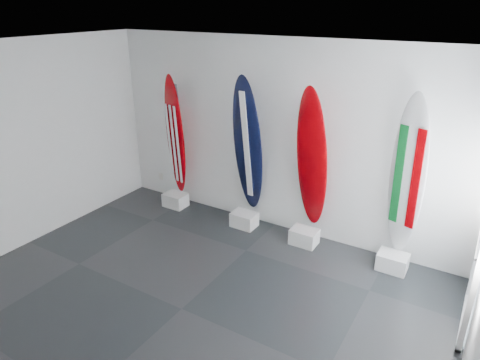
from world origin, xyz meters
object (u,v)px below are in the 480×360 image
Objects in this scene: surfboard_usa at (175,136)px; surfboard_swiss at (312,160)px; surfboard_navy at (248,146)px; surfboard_italy at (407,177)px.

surfboard_swiss is at bearing 14.21° from surfboard_usa.
surfboard_navy is 1.07m from surfboard_swiss.
surfboard_italy is (1.32, 0.00, 0.02)m from surfboard_swiss.
surfboard_usa is 1.45m from surfboard_navy.
surfboard_navy is 1.02× the size of surfboard_italy.
surfboard_navy is 1.02× the size of surfboard_swiss.
surfboard_navy is at bearing -160.59° from surfboard_italy.
surfboard_italy is at bearing 3.23° from surfboard_navy.
surfboard_usa is 0.96× the size of surfboard_swiss.
surfboard_italy is at bearing 8.35° from surfboard_swiss.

